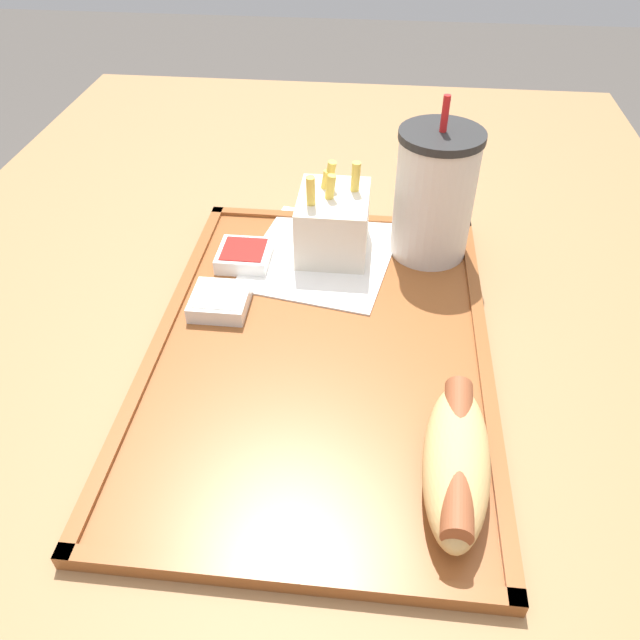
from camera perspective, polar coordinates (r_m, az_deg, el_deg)
name	(u,v)px	position (r m, az deg, el deg)	size (l,w,h in m)	color
dining_table	(305,538)	(0.90, -1.34, -19.28)	(1.33, 0.90, 0.76)	olive
food_tray	(320,349)	(0.57, 0.00, -2.65)	(0.45, 0.31, 0.01)	brown
paper_napkin	(322,255)	(0.68, 0.17, 5.98)	(0.20, 0.17, 0.00)	white
soda_cup	(434,194)	(0.66, 10.41, 11.22)	(0.08, 0.08, 0.17)	silver
hot_dog_far	(456,460)	(0.46, 12.37, -12.40)	(0.15, 0.06, 0.04)	tan
fries_carton	(333,222)	(0.67, 1.19, 8.92)	(0.09, 0.07, 0.10)	silver
sauce_cup_mayo	(220,301)	(0.61, -9.12, 1.76)	(0.05, 0.05, 0.02)	silver
sauce_cup_ketchup	(244,255)	(0.67, -6.95, 5.90)	(0.05, 0.05, 0.02)	silver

